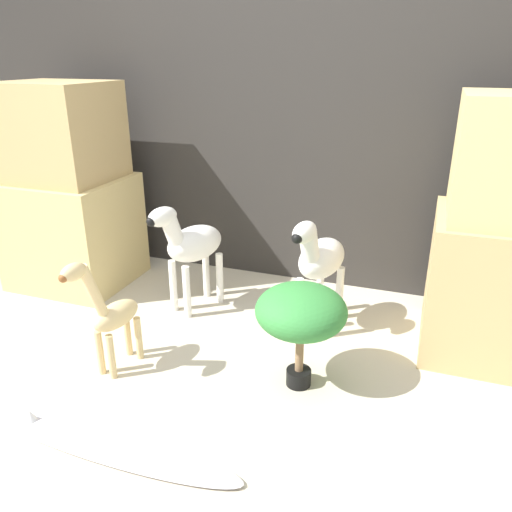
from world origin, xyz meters
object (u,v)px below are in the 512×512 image
(zebra_right, at_px, (319,260))
(surfboard, at_px, (109,445))
(giraffe_figurine, at_px, (110,314))
(zebra_left, at_px, (191,244))
(potted_palm_front, at_px, (301,313))

(zebra_right, height_order, surfboard, zebra_right)
(giraffe_figurine, bearing_deg, zebra_left, 83.92)
(zebra_left, xyz_separation_m, giraffe_figurine, (-0.08, -0.71, -0.11))
(zebra_right, xyz_separation_m, potted_palm_front, (0.04, -0.55, -0.04))
(surfboard, bearing_deg, potted_palm_front, 47.40)
(potted_palm_front, height_order, surfboard, potted_palm_front)
(zebra_right, xyz_separation_m, surfboard, (-0.55, -1.20, -0.40))
(zebra_right, relative_size, zebra_left, 1.00)
(zebra_left, bearing_deg, potted_palm_front, -33.18)
(zebra_right, height_order, zebra_left, same)
(zebra_right, distance_m, potted_palm_front, 0.55)
(zebra_right, distance_m, surfboard, 1.38)
(potted_palm_front, distance_m, surfboard, 0.96)
(potted_palm_front, bearing_deg, giraffe_figurine, -168.25)
(giraffe_figurine, relative_size, potted_palm_front, 1.25)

